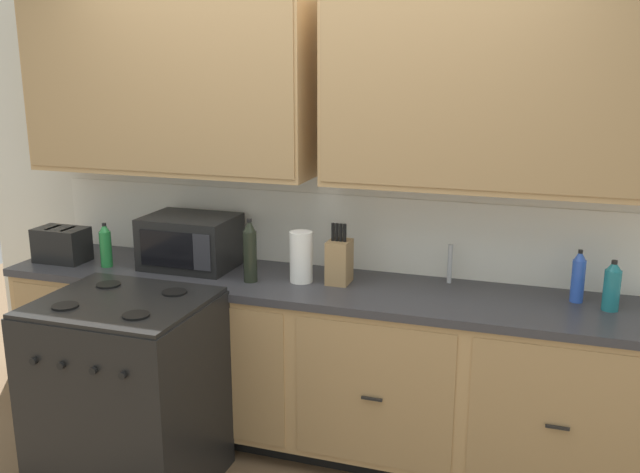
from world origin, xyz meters
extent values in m
plane|color=brown|center=(0.00, 0.00, 0.00)|extent=(8.17, 8.17, 0.00)
cube|color=silver|center=(0.00, 0.62, 1.26)|extent=(4.47, 0.05, 2.52)
cube|color=white|center=(0.00, 0.60, 1.10)|extent=(3.27, 0.01, 0.40)
cube|color=tan|center=(-0.84, 0.43, 1.88)|extent=(1.58, 0.34, 0.95)
cube|color=#A58052|center=(-0.84, 0.26, 1.88)|extent=(1.55, 0.01, 0.89)
cube|color=tan|center=(0.84, 0.43, 1.88)|extent=(1.58, 0.34, 0.95)
cube|color=#A58052|center=(0.84, 0.26, 1.88)|extent=(1.55, 0.01, 0.89)
cube|color=black|center=(0.00, 0.33, 0.05)|extent=(3.20, 0.48, 0.10)
cube|color=tan|center=(0.00, 0.30, 0.48)|extent=(3.27, 0.60, 0.76)
cube|color=#A88354|center=(-1.23, 0.00, 0.48)|extent=(0.75, 0.01, 0.70)
cube|color=black|center=(-1.23, -0.02, 0.48)|extent=(0.10, 0.01, 0.01)
cube|color=#A88354|center=(-0.41, 0.00, 0.48)|extent=(0.75, 0.01, 0.70)
cube|color=black|center=(-0.41, -0.02, 0.48)|extent=(0.10, 0.01, 0.01)
cube|color=#A88354|center=(0.41, 0.00, 0.48)|extent=(0.75, 0.01, 0.70)
cube|color=black|center=(0.41, -0.02, 0.48)|extent=(0.10, 0.01, 0.01)
cube|color=#A88354|center=(1.23, 0.00, 0.48)|extent=(0.75, 0.01, 0.70)
cube|color=black|center=(1.23, -0.02, 0.48)|extent=(0.10, 0.01, 0.01)
cube|color=#333338|center=(0.00, 0.30, 0.88)|extent=(3.30, 0.63, 0.04)
cube|color=#A8AAAF|center=(0.67, 0.33, 0.89)|extent=(0.56, 0.38, 0.02)
cube|color=black|center=(-0.69, -0.33, 0.46)|extent=(0.76, 0.66, 0.92)
cube|color=black|center=(-0.69, -0.33, 0.93)|extent=(0.74, 0.65, 0.02)
cylinder|color=black|center=(-0.87, -0.49, 0.94)|extent=(0.12, 0.12, 0.01)
cylinder|color=black|center=(-0.51, -0.49, 0.94)|extent=(0.12, 0.12, 0.01)
cylinder|color=black|center=(-0.87, -0.17, 0.94)|extent=(0.12, 0.12, 0.01)
cylinder|color=black|center=(-0.51, -0.17, 0.94)|extent=(0.12, 0.12, 0.01)
cylinder|color=black|center=(-0.91, -0.67, 0.75)|extent=(0.03, 0.02, 0.03)
cylinder|color=black|center=(-0.77, -0.67, 0.75)|extent=(0.03, 0.02, 0.03)
cylinder|color=black|center=(-0.61, -0.67, 0.75)|extent=(0.03, 0.02, 0.03)
cylinder|color=black|center=(-0.47, -0.67, 0.75)|extent=(0.03, 0.02, 0.03)
cube|color=black|center=(-0.71, 0.36, 1.04)|extent=(0.48, 0.36, 0.28)
cube|color=black|center=(-0.75, 0.17, 1.04)|extent=(0.31, 0.01, 0.19)
cube|color=#28282D|center=(-0.54, 0.17, 1.04)|extent=(0.10, 0.01, 0.19)
cube|color=black|center=(-1.44, 0.22, 1.00)|extent=(0.28, 0.18, 0.19)
cube|color=black|center=(-1.49, 0.22, 1.09)|extent=(0.02, 0.13, 0.01)
cube|color=black|center=(-1.39, 0.22, 1.09)|extent=(0.02, 0.13, 0.01)
cube|color=#9C794E|center=(0.14, 0.33, 1.01)|extent=(0.11, 0.14, 0.22)
cylinder|color=black|center=(0.11, 0.32, 1.17)|extent=(0.02, 0.02, 0.09)
cylinder|color=black|center=(0.13, 0.32, 1.17)|extent=(0.02, 0.02, 0.09)
cylinder|color=black|center=(0.15, 0.32, 1.17)|extent=(0.02, 0.02, 0.09)
cylinder|color=black|center=(0.17, 0.32, 1.17)|extent=(0.02, 0.02, 0.09)
cylinder|color=#B2B5BA|center=(0.67, 0.51, 1.00)|extent=(0.02, 0.02, 0.20)
cylinder|color=white|center=(-0.05, 0.29, 1.03)|extent=(0.12, 0.12, 0.26)
cylinder|color=#237A38|center=(-1.15, 0.21, 1.00)|extent=(0.06, 0.06, 0.19)
cone|color=#237A38|center=(-1.15, 0.21, 1.12)|extent=(0.06, 0.06, 0.05)
cylinder|color=black|center=(-1.15, 0.21, 1.14)|extent=(0.02, 0.02, 0.02)
cylinder|color=#1E707A|center=(1.41, 0.34, 1.00)|extent=(0.07, 0.07, 0.19)
cone|color=#1E707A|center=(1.41, 0.34, 1.11)|extent=(0.07, 0.07, 0.05)
cylinder|color=black|center=(1.41, 0.34, 1.13)|extent=(0.03, 0.03, 0.02)
cylinder|color=black|center=(-0.29, 0.21, 1.03)|extent=(0.07, 0.07, 0.26)
cone|color=black|center=(-0.29, 0.21, 1.20)|extent=(0.06, 0.06, 0.07)
cylinder|color=black|center=(-0.29, 0.21, 1.22)|extent=(0.02, 0.02, 0.02)
cylinder|color=blue|center=(1.27, 0.41, 1.00)|extent=(0.06, 0.06, 0.20)
cone|color=blue|center=(1.27, 0.41, 1.13)|extent=(0.06, 0.06, 0.05)
cylinder|color=black|center=(1.27, 0.41, 1.15)|extent=(0.02, 0.02, 0.02)
camera|label=1|loc=(1.12, -2.90, 2.00)|focal=39.36mm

